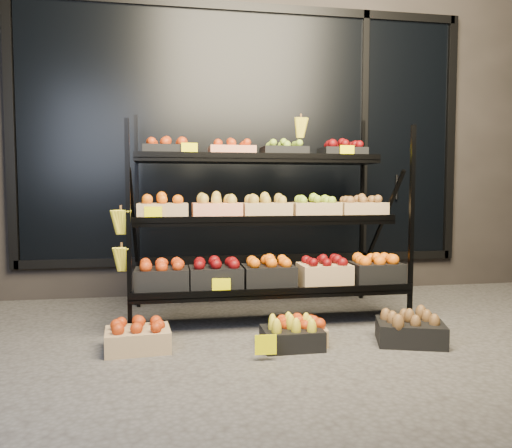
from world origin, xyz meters
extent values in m
plane|color=#514F4C|center=(0.00, 0.00, 0.00)|extent=(24.00, 24.00, 0.00)
cube|color=#2D2826|center=(0.00, 2.60, 1.75)|extent=(6.00, 2.00, 3.50)
cube|color=black|center=(0.00, 1.58, 1.55)|extent=(4.20, 0.04, 2.40)
cube|color=black|center=(0.00, 1.56, 0.34)|extent=(4.30, 0.06, 0.08)
cube|color=black|center=(0.00, 1.56, 2.76)|extent=(4.30, 0.06, 0.08)
cube|color=black|center=(-2.15, 1.56, 1.55)|extent=(0.08, 0.06, 2.50)
cube|color=black|center=(2.15, 1.56, 1.55)|extent=(0.08, 0.06, 2.50)
cube|color=black|center=(1.20, 1.56, 1.55)|extent=(0.06, 0.06, 2.50)
cylinder|color=black|center=(1.55, 1.53, 1.05)|extent=(0.02, 0.02, 0.25)
cube|color=black|center=(-1.02, 0.18, 0.75)|extent=(0.03, 0.03, 1.50)
cube|color=black|center=(1.02, 0.18, 0.75)|extent=(0.03, 0.03, 1.50)
cube|color=black|center=(-1.02, 1.15, 0.83)|extent=(0.03, 0.03, 1.66)
cube|color=black|center=(1.02, 1.15, 0.83)|extent=(0.03, 0.03, 1.66)
cube|color=black|center=(0.00, 0.35, 0.27)|extent=(2.05, 0.42, 0.03)
cube|color=black|center=(0.00, 0.15, 0.30)|extent=(2.05, 0.02, 0.05)
cube|color=black|center=(0.00, 0.65, 0.77)|extent=(2.05, 0.40, 0.03)
cube|color=black|center=(0.00, 0.46, 0.80)|extent=(2.05, 0.02, 0.05)
cube|color=black|center=(0.00, 0.95, 1.27)|extent=(2.05, 0.40, 0.03)
cube|color=black|center=(0.00, 0.76, 1.30)|extent=(2.05, 0.02, 0.05)
cube|color=black|center=(-0.77, 0.95, 1.33)|extent=(0.38, 0.28, 0.11)
ellipsoid|color=#B52A0C|center=(-0.77, 0.95, 1.42)|extent=(0.32, 0.24, 0.07)
cube|color=tan|center=(-0.23, 0.95, 1.33)|extent=(0.38, 0.28, 0.11)
ellipsoid|color=#B52A0C|center=(-0.23, 0.95, 1.42)|extent=(0.32, 0.24, 0.07)
cube|color=black|center=(0.23, 0.95, 1.33)|extent=(0.38, 0.28, 0.11)
ellipsoid|color=#8DB42D|center=(0.23, 0.95, 1.42)|extent=(0.32, 0.24, 0.07)
cube|color=black|center=(0.75, 0.95, 1.33)|extent=(0.38, 0.28, 0.11)
ellipsoid|color=#600709|center=(0.75, 0.95, 1.42)|extent=(0.32, 0.24, 0.07)
cube|color=tan|center=(-0.80, 0.65, 0.85)|extent=(0.38, 0.28, 0.14)
ellipsoid|color=#DD630B|center=(-0.80, 0.65, 0.95)|extent=(0.32, 0.24, 0.07)
cube|color=tan|center=(-0.38, 0.65, 0.85)|extent=(0.38, 0.28, 0.14)
ellipsoid|color=#B08F31|center=(-0.38, 0.65, 0.95)|extent=(0.32, 0.24, 0.07)
cube|color=tan|center=(0.01, 0.65, 0.85)|extent=(0.38, 0.28, 0.14)
ellipsoid|color=#B08F31|center=(0.01, 0.65, 0.95)|extent=(0.32, 0.24, 0.07)
cube|color=tan|center=(0.42, 0.65, 0.85)|extent=(0.38, 0.28, 0.14)
ellipsoid|color=#8DB42D|center=(0.42, 0.65, 0.95)|extent=(0.32, 0.24, 0.07)
cube|color=tan|center=(0.81, 0.65, 0.85)|extent=(0.38, 0.28, 0.14)
ellipsoid|color=brown|center=(0.81, 0.65, 0.95)|extent=(0.32, 0.24, 0.07)
cube|color=black|center=(-0.81, 0.35, 0.37)|extent=(0.38, 0.28, 0.18)
ellipsoid|color=#B52A0C|center=(-0.81, 0.35, 0.49)|extent=(0.32, 0.24, 0.07)
cube|color=black|center=(-0.42, 0.35, 0.37)|extent=(0.38, 0.28, 0.18)
ellipsoid|color=#600709|center=(-0.42, 0.35, 0.49)|extent=(0.32, 0.24, 0.07)
cube|color=black|center=(-0.03, 0.35, 0.37)|extent=(0.38, 0.28, 0.18)
ellipsoid|color=#DD630B|center=(-0.03, 0.35, 0.49)|extent=(0.32, 0.24, 0.07)
cube|color=tan|center=(0.41, 0.35, 0.37)|extent=(0.38, 0.28, 0.18)
ellipsoid|color=#600709|center=(0.41, 0.35, 0.49)|extent=(0.32, 0.24, 0.07)
cube|color=black|center=(0.82, 0.35, 0.37)|extent=(0.38, 0.28, 0.18)
ellipsoid|color=#DD630B|center=(0.82, 0.35, 0.49)|extent=(0.32, 0.24, 0.07)
ellipsoid|color=yellow|center=(-1.07, 0.20, 0.90)|extent=(0.14, 0.08, 0.22)
ellipsoid|color=yellow|center=(-1.07, 0.20, 0.64)|extent=(0.14, 0.08, 0.22)
ellipsoid|color=yellow|center=(0.35, 0.85, 1.64)|extent=(0.14, 0.08, 0.22)
cube|color=#FFF300|center=(-0.87, 0.50, 0.84)|extent=(0.13, 0.01, 0.12)
cube|color=#FFF300|center=(0.74, 0.80, 1.34)|extent=(0.13, 0.01, 0.12)
cube|color=#FFF300|center=(-0.59, 0.80, 1.34)|extent=(0.13, 0.01, 0.12)
cube|color=#FFF300|center=(-0.40, 0.20, 0.34)|extent=(0.13, 0.01, 0.12)
cube|color=#FFF300|center=(-0.19, -0.40, 0.06)|extent=(0.13, 0.01, 0.12)
cube|color=tan|center=(-0.96, -0.06, 0.07)|extent=(0.43, 0.33, 0.14)
ellipsoid|color=#B52A0C|center=(-0.96, -0.06, 0.17)|extent=(0.36, 0.28, 0.07)
cube|color=black|center=(0.02, -0.18, 0.07)|extent=(0.38, 0.28, 0.13)
ellipsoid|color=yellow|center=(0.02, -0.18, 0.16)|extent=(0.32, 0.24, 0.07)
cube|color=tan|center=(0.10, -0.10, 0.06)|extent=(0.37, 0.29, 0.12)
ellipsoid|color=#B52A0C|center=(0.10, -0.10, 0.15)|extent=(0.31, 0.24, 0.07)
cube|color=black|center=(0.82, -0.23, 0.07)|extent=(0.51, 0.43, 0.15)
ellipsoid|color=brown|center=(0.82, -0.23, 0.18)|extent=(0.43, 0.36, 0.07)
camera|label=1|loc=(-0.76, -3.27, 1.03)|focal=35.00mm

